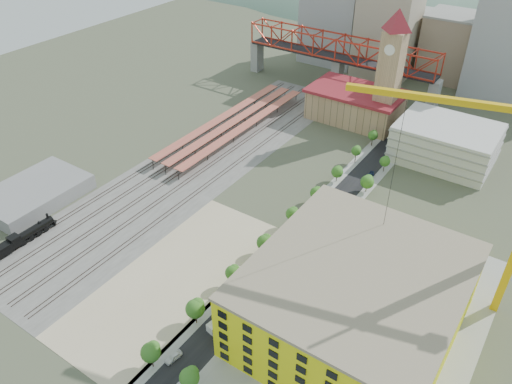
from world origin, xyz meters
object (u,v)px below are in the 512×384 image
Objects in this scene: clock_tower at (391,61)px; site_trailer_d at (297,241)px; site_trailer_a at (223,320)px; site_trailer_b at (240,301)px; car_0 at (173,357)px; construction_building at (355,299)px; locomotive at (25,236)px; site_trailer_c at (258,282)px.

clock_tower is 6.07× the size of site_trailer_d.
site_trailer_b reaches higher than site_trailer_a.
car_0 is (-3.00, -49.70, -0.42)m from site_trailer_d.
locomotive is at bearing -164.92° from construction_building.
clock_tower reaches higher than site_trailer_d.
site_trailer_c is at bearing 19.58° from locomotive.
car_0 is (63.00, -6.23, -1.27)m from locomotive.
clock_tower is 5.11× the size of site_trailer_b.
clock_tower is at bearing 76.83° from site_trailer_d.
construction_building reaches higher than car_0.
car_0 is at bearing -133.07° from construction_building.
site_trailer_b reaches higher than site_trailer_d.
site_trailer_a is 0.99× the size of site_trailer_c.
car_0 is at bearing -87.81° from clock_tower.
clock_tower is 134.06m from car_0.
construction_building is 2.33× the size of locomotive.
site_trailer_c is (-26.00, -1.31, -8.22)m from construction_building.
site_trailer_b is at bearing 13.11° from locomotive.
site_trailer_a reaches higher than car_0.
site_trailer_a is at bearing -86.08° from clock_tower.
construction_building reaches higher than site_trailer_c.
car_0 is (-3.00, -29.70, -0.44)m from site_trailer_c.
locomotive is at bearing -114.93° from clock_tower.
site_trailer_c is 19.99m from site_trailer_d.
locomotive is (-92.00, -24.79, -7.39)m from construction_building.
site_trailer_d is (0.00, 19.99, -0.02)m from site_trailer_c.
site_trailer_d is (8.00, -81.32, -27.52)m from clock_tower.
clock_tower is 120.12m from site_trailer_a.
site_trailer_d is at bearing 33.37° from locomotive.
locomotive reaches higher than site_trailer_b.
clock_tower reaches higher than construction_building.
site_trailer_c is (0.00, 8.10, -0.20)m from site_trailer_b.
clock_tower is 105.28m from site_trailer_c.
site_trailer_a is 15.34m from site_trailer_c.
site_trailer_d is (-26.00, 18.68, -8.24)m from construction_building.
site_trailer_c is 1.02× the size of site_trailer_d.
site_trailer_a is at bearing -108.79° from site_trailer_d.
locomotive is 2.53× the size of site_trailer_d.
construction_building is 11.51× the size of car_0.
clock_tower is 11.83× the size of car_0.
site_trailer_c is at bearing -108.79° from site_trailer_d.
clock_tower reaches higher than site_trailer_a.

